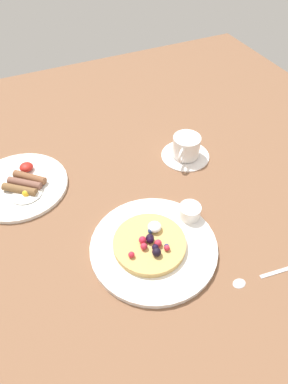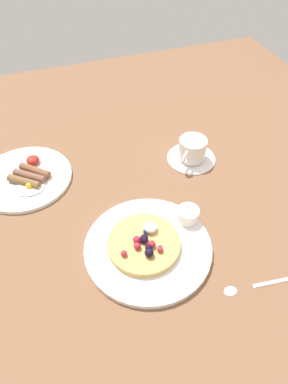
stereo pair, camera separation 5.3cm
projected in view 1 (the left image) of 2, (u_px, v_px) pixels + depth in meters
The scene contains 9 objects.
ground_plane at pixel (120, 206), 88.13cm from camera, with size 169.31×154.87×3.00cm, color brown.
pancake_plate at pixel (154, 247), 76.94cm from camera, with size 28.41×28.41×1.30cm, color white.
pancake_with_berries at pixel (150, 243), 75.70cm from camera, with size 16.16×16.16×3.40cm.
syrup_ramekin at pixel (190, 211), 81.20cm from camera, with size 5.21×5.21×3.13cm.
breakfast_plate at pixel (20, 186), 90.44cm from camera, with size 25.06×25.06×1.03cm, color white.
fried_breakfast at pixel (25, 183), 89.10cm from camera, with size 11.38×14.73×2.24cm.
coffee_saucer at pixel (185, 155), 99.15cm from camera, with size 13.75×13.75×0.74cm, color white.
coffee_cup at pixel (186, 146), 96.53cm from camera, with size 9.15×8.94×5.96cm.
teaspoon at pixel (256, 278), 72.04cm from camera, with size 16.23×3.31×0.60cm.
Camera 1 is at (-18.65, -55.40, 64.83)cm, focal length 32.25 mm.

